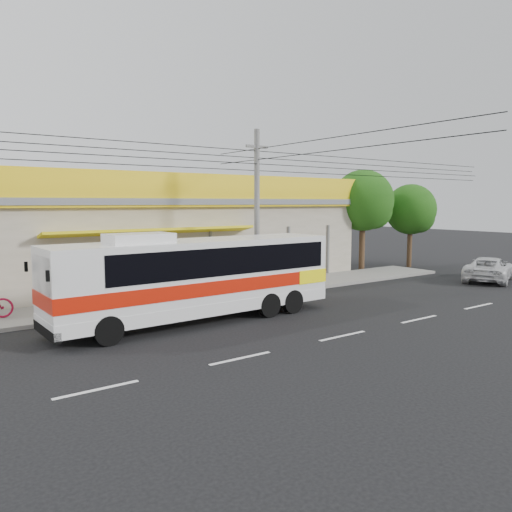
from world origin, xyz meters
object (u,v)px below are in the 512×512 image
Objects in this scene: white_car at (489,269)px; utility_pole at (257,160)px; tree_near at (412,211)px; tree_far at (365,203)px; coach_bus at (202,273)px.

utility_pole is at bearing 54.11° from white_car.
tree_far reaches higher than tree_near.
coach_bus is 6.38m from utility_pole.
coach_bus is 19.84m from tree_near.
tree_near is at bearing -35.67° from white_car.
utility_pole is 11.78m from tree_far.
white_car is 7.18m from tree_near.
white_car is at bearing -13.58° from utility_pole.
white_car is 0.86× the size of tree_near.
tree_far is (15.10, 5.88, 2.54)m from coach_bus.
coach_bus is at bearing -151.39° from utility_pole.
coach_bus is at bearing 64.29° from white_car.
utility_pole is at bearing 27.20° from coach_bus.
tree_far is (-3.93, 0.62, 0.57)m from tree_near.
tree_near is 0.87× the size of tree_far.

